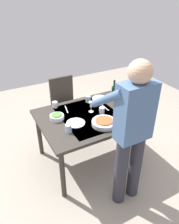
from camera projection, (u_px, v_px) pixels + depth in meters
ground_plane at (90, 158)px, 3.24m from camera, size 6.00×6.00×0.00m
dining_table at (90, 120)px, 2.90m from camera, size 1.31×1.02×0.74m
chair_near at (64, 101)px, 3.64m from camera, size 0.40×0.40×0.91m
person_server at (132, 130)px, 2.19m from camera, size 0.42×0.61×1.69m
wine_bottle at (114, 92)px, 3.20m from camera, size 0.07×0.07×0.30m
wine_glass_left at (91, 105)px, 2.88m from camera, size 0.07×0.07×0.15m
wine_glass_right at (120, 101)px, 2.97m from camera, size 0.07×0.07×0.15m
water_cup_near_left at (55, 105)px, 3.02m from camera, size 0.07×0.07×0.09m
water_cup_near_right at (102, 111)px, 2.87m from camera, size 0.07×0.07×0.09m
water_cup_far_left at (88, 99)px, 3.15m from camera, size 0.07×0.07×0.10m
water_cup_far_right at (68, 128)px, 2.52m from camera, size 0.07×0.07×0.10m
serving_bowl_pasta at (104, 123)px, 2.65m from camera, size 0.30×0.30×0.07m
side_bowl_salad at (57, 117)px, 2.77m from camera, size 0.18×0.18×0.07m
side_bowl_bread at (131, 119)px, 2.72m from camera, size 0.16×0.16×0.07m
dinner_plate_near at (76, 123)px, 2.69m from camera, size 0.23×0.23×0.01m
dinner_plate_far at (100, 99)px, 3.25m from camera, size 0.23×0.23×0.01m
table_knife at (66, 109)px, 2.99m from camera, size 0.06×0.20×0.00m
table_fork at (105, 108)px, 3.02m from camera, size 0.02×0.18×0.00m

